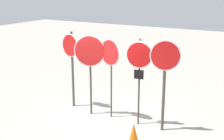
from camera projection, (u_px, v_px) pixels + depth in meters
name	position (u px, v px, depth m)	size (l,w,h in m)	color
ground_plane	(110.00, 119.00, 9.27)	(40.00, 40.00, 0.00)	gray
stop_sign_0	(71.00, 55.00, 9.81)	(0.72, 0.20, 2.47)	#474238
stop_sign_1	(90.00, 56.00, 9.15)	(0.88, 0.35, 2.47)	#474238
stop_sign_2	(110.00, 57.00, 8.92)	(0.75, 0.26, 2.40)	#474238
stop_sign_3	(139.00, 62.00, 8.45)	(0.73, 0.17, 2.48)	#474238
stop_sign_4	(165.00, 67.00, 8.09)	(0.78, 0.26, 2.52)	#474238
traffic_cone_0	(134.00, 135.00, 7.64)	(0.36, 0.36, 0.62)	black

